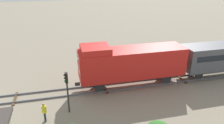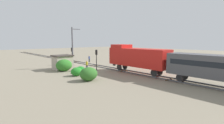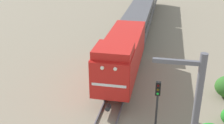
{
  "view_description": "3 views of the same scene",
  "coord_description": "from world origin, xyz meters",
  "views": [
    {
      "loc": [
        19.9,
        9.25,
        11.41
      ],
      "look_at": [
        -1.42,
        14.5,
        2.33
      ],
      "focal_mm": 35.0,
      "sensor_mm": 36.0,
      "label": 1
    },
    {
      "loc": [
        22.28,
        34.98,
        5.53
      ],
      "look_at": [
        0.92,
        10.93,
        1.49
      ],
      "focal_mm": 28.0,
      "sensor_mm": 36.0,
      "label": 2
    },
    {
      "loc": [
        3.62,
        -6.01,
        11.77
      ],
      "look_at": [
        -0.58,
        14.77,
        2.52
      ],
      "focal_mm": 45.0,
      "sensor_mm": 36.0,
      "label": 3
    }
  ],
  "objects": [
    {
      "name": "catenary_mast",
      "position": [
        4.94,
        3.62,
        4.3
      ],
      "size": [
        1.94,
        0.28,
        8.1
      ],
      "color": "#595960",
      "rests_on": "ground"
    },
    {
      "name": "worker_by_signal",
      "position": [
        4.2,
        7.46,
        1.0
      ],
      "size": [
        0.38,
        0.38,
        1.7
      ],
      "rotation": [
        0.0,
        0.0,
        3.0
      ],
      "color": "#262B38",
      "rests_on": "ground"
    },
    {
      "name": "bush_near",
      "position": [
        8.18,
        6.15,
        1.06
      ],
      "size": [
        2.92,
        2.39,
        2.13
      ],
      "primitive_type": "ellipsoid",
      "color": "#2E7526",
      "rests_on": "ground"
    },
    {
      "name": "bush_mid",
      "position": [
        6.84,
        9.48,
        0.56
      ],
      "size": [
        1.53,
        1.25,
        1.12
      ],
      "primitive_type": "ellipsoid",
      "color": "#1E8026",
      "rests_on": "ground"
    },
    {
      "name": "traffic_signal_mid",
      "position": [
        3.4,
        9.44,
        2.66
      ],
      "size": [
        0.32,
        0.34,
        3.8
      ],
      "color": "#262628",
      "rests_on": "ground"
    },
    {
      "name": "ground_plane",
      "position": [
        0.0,
        0.0,
        0.0
      ],
      "size": [
        161.02,
        161.02,
        0.0
      ],
      "primitive_type": "plane",
      "color": "gray"
    },
    {
      "name": "bush_back",
      "position": [
        8.67,
        11.37,
        0.67
      ],
      "size": [
        1.85,
        1.51,
        1.35
      ],
      "primitive_type": "ellipsoid",
      "color": "#268526",
      "rests_on": "ground"
    },
    {
      "name": "worker_near_track",
      "position": [
        -2.4,
        -1.46,
        1.0
      ],
      "size": [
        0.38,
        0.38,
        1.7
      ],
      "rotation": [
        0.0,
        0.0,
        5.06
      ],
      "color": "#262B38",
      "rests_on": "ground"
    },
    {
      "name": "traffic_signal_near",
      "position": [
        3.2,
        0.05,
        2.71
      ],
      "size": [
        0.32,
        0.34,
        3.88
      ],
      "color": "#262628",
      "rests_on": "ground"
    },
    {
      "name": "bush_far",
      "position": [
        9.08,
        15.31,
        0.93
      ],
      "size": [
        2.56,
        2.1,
        1.86
      ],
      "primitive_type": "ellipsoid",
      "color": "#2F6A26",
      "rests_on": "ground"
    },
    {
      "name": "railway_track",
      "position": [
        0.0,
        -0.0,
        0.07
      ],
      "size": [
        2.4,
        107.35,
        0.16
      ],
      "color": "#595960",
      "rests_on": "ground"
    },
    {
      "name": "relay_hut",
      "position": [
        7.5,
        4.15,
        1.39
      ],
      "size": [
        3.5,
        2.9,
        2.74
      ],
      "color": "#B2A893",
      "rests_on": "ground"
    },
    {
      "name": "locomotive",
      "position": [
        0.0,
        16.14,
        2.77
      ],
      "size": [
        2.9,
        11.6,
        4.6
      ],
      "color": "red",
      "rests_on": "railway_track"
    }
  ]
}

